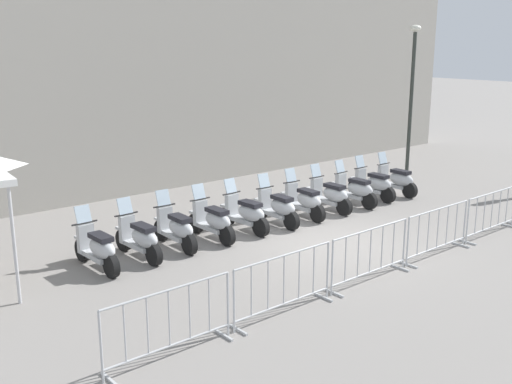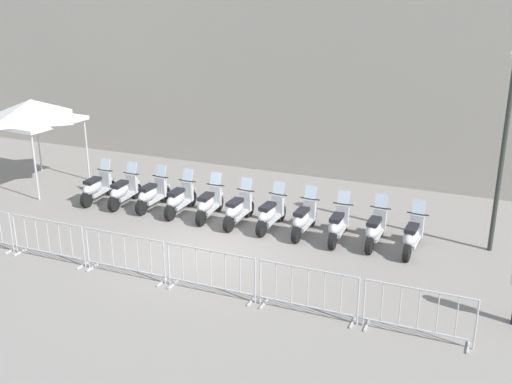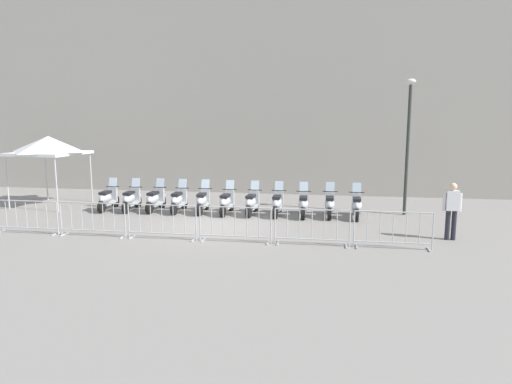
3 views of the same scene
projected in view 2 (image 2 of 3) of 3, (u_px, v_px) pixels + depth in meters
name	position (u px, v px, depth m)	size (l,w,h in m)	color
ground_plane	(208.00, 250.00, 15.84)	(120.00, 120.00, 0.00)	gray
motorcycle_0	(96.00, 188.00, 19.13)	(0.59, 1.72, 1.24)	black
motorcycle_1	(123.00, 191.00, 18.80)	(0.60, 1.72, 1.24)	black
motorcycle_2	(152.00, 195.00, 18.51)	(0.56, 1.72, 1.24)	black
motorcycle_3	(179.00, 199.00, 18.12)	(0.56, 1.73, 1.24)	black
motorcycle_4	(209.00, 204.00, 17.75)	(0.62, 1.72, 1.24)	black
motorcycle_5	(238.00, 210.00, 17.32)	(0.56, 1.72, 1.24)	black
motorcycle_6	(270.00, 214.00, 17.00)	(0.56, 1.72, 1.24)	black
motorcycle_7	(303.00, 219.00, 16.63)	(0.56, 1.73, 1.24)	black
motorcycle_8	(338.00, 225.00, 16.24)	(0.60, 1.72, 1.24)	black
motorcycle_9	(375.00, 229.00, 15.97)	(0.56, 1.73, 1.24)	black
motorcycle_10	(412.00, 236.00, 15.56)	(0.56, 1.72, 1.24)	black
barrier_segment_1	(48.00, 240.00, 15.15)	(2.15, 0.62, 1.07)	#B2B5B7
barrier_segment_2	(125.00, 255.00, 14.33)	(2.15, 0.62, 1.07)	#B2B5B7
barrier_segment_3	(211.00, 272.00, 13.50)	(2.15, 0.62, 1.07)	#B2B5B7
barrier_segment_4	(308.00, 292.00, 12.67)	(2.15, 0.62, 1.07)	#B2B5B7
barrier_segment_5	(418.00, 314.00, 11.85)	(2.15, 0.62, 1.07)	#B2B5B7
street_lamp	(506.00, 133.00, 14.82)	(0.36, 0.36, 5.06)	#2D332D
canopy_tent	(32.00, 111.00, 20.04)	(2.54, 2.54, 2.91)	silver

